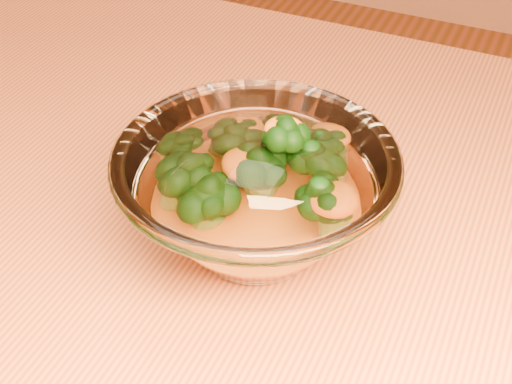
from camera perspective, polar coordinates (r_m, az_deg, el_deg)
glass_bowl at (r=0.52m, az=0.00°, el=-0.38°), size 0.20×0.20×0.09m
cheese_sauce at (r=0.53m, az=0.00°, el=-1.95°), size 0.11×0.11×0.03m
broccoli_heap at (r=0.52m, az=0.62°, el=1.46°), size 0.15×0.13×0.07m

